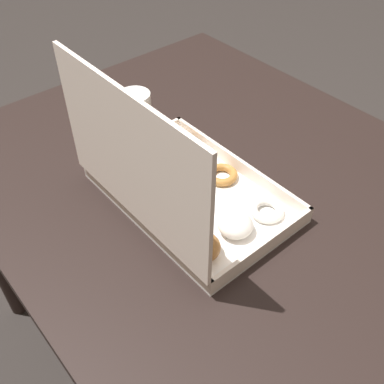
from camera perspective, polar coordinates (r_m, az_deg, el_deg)
ground_plane at (r=1.56m, az=2.78°, el=-19.10°), size 8.00×8.00×0.00m
dining_table at (r=1.04m, az=3.96°, el=-2.48°), size 1.20×0.93×0.73m
donut_box at (r=0.87m, az=-2.19°, el=0.91°), size 0.41×0.27×0.31m
coffee_mug at (r=1.11m, az=-7.15°, el=10.19°), size 0.08×0.08×0.10m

